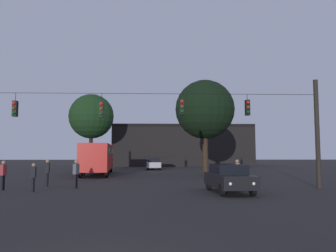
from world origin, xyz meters
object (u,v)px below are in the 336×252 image
Objects in this scene: pedestrian_crossing_center at (76,172)px; tree_behind_building at (91,117)px; car_near_right at (229,178)px; car_far_left at (154,164)px; city_bus at (98,156)px; pedestrian_trailing at (3,173)px; pedestrian_near_bus at (237,171)px; pedestrian_crossing_left at (47,171)px; pedestrian_crossing_right at (33,176)px; tree_left_silhouette at (205,110)px.

tree_behind_building is at bearing 99.37° from pedestrian_crossing_center.
car_near_right is 1.02× the size of car_far_left.
pedestrian_trailing is (-3.05, -13.80, -0.91)m from city_bus.
tree_behind_building is (-14.52, 25.76, 6.37)m from pedestrian_near_bus.
pedestrian_near_bus is 1.01× the size of pedestrian_trailing.
pedestrian_crossing_left reaches higher than pedestrian_crossing_right.
pedestrian_near_bus is (1.30, 3.43, 0.17)m from car_near_right.
car_near_right is 0.48× the size of tree_left_silhouette.
tree_behind_building reaches higher than pedestrian_crossing_left.
pedestrian_near_bus is 14.25m from pedestrian_trailing.
car_far_left is (-4.30, 25.62, 0.00)m from car_near_right.
pedestrian_trailing is 0.18× the size of tree_left_silhouette.
pedestrian_crossing_right is at bearing -141.46° from pedestrian_crossing_center.
pedestrian_trailing is at bearing 172.16° from car_near_right.
pedestrian_crossing_left is 2.49m from pedestrian_crossing_center.
city_bus is at bearing 122.20° from car_near_right.
pedestrian_crossing_right is (-0.96, -14.74, -0.99)m from city_bus.
pedestrian_crossing_left reaches higher than pedestrian_crossing_center.
pedestrian_crossing_left reaches higher than car_near_right.
tree_behind_building reaches higher than pedestrian_crossing_right.
pedestrian_crossing_right is at bearing -86.81° from pedestrian_crossing_left.
city_bus is 11.60m from tree_left_silhouette.
city_bus is at bearing 77.55° from pedestrian_trailing.
tree_behind_building is at bearing 104.05° from city_bus.
city_bus reaches higher than pedestrian_trailing.
pedestrian_trailing is 0.16× the size of tree_behind_building.
tree_left_silhouette is 0.88× the size of tree_behind_building.
tree_left_silhouette is (11.67, 10.11, 5.36)m from pedestrian_crossing_left.
pedestrian_crossing_left reaches higher than pedestrian_trailing.
tree_left_silhouette reaches higher than pedestrian_near_bus.
pedestrian_crossing_center is 1.00× the size of pedestrian_near_bus.
car_near_right is 25.97m from car_far_left.
pedestrian_crossing_right is 18.18m from tree_left_silhouette.
pedestrian_near_bus is (5.60, -22.19, 0.17)m from car_far_left.
tree_left_silhouette is (-0.56, 10.36, 5.37)m from pedestrian_near_bus.
pedestrian_crossing_left reaches higher than pedestrian_near_bus.
car_far_left is 2.54× the size of pedestrian_crossing_left.
pedestrian_crossing_left is (-6.63, -21.93, 0.18)m from car_far_left.
pedestrian_crossing_center reaches higher than car_far_left.
pedestrian_crossing_right is (-1.97, -1.57, -0.10)m from pedestrian_crossing_center.
car_near_right is 10.80m from pedestrian_crossing_right.
pedestrian_trailing is (-4.06, -0.63, -0.02)m from pedestrian_crossing_center.
pedestrian_crossing_right is at bearing -24.30° from pedestrian_trailing.
city_bus is at bearing -75.95° from tree_behind_building.
city_bus is 6.53× the size of pedestrian_near_bus.
tree_left_silhouette is (11.51, 12.96, 5.47)m from pedestrian_crossing_right.
tree_behind_building is (-3.41, 13.61, 5.48)m from city_bus.
pedestrian_crossing_center is (1.01, -13.17, -0.89)m from city_bus.
car_near_right is 2.59× the size of pedestrian_crossing_center.
pedestrian_crossing_right reaches higher than car_far_left.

